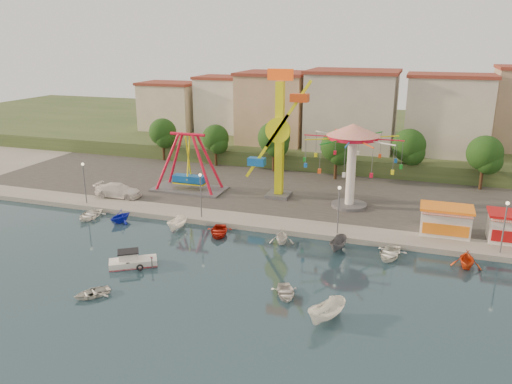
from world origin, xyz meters
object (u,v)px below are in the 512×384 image
at_px(cabin_motorboat, 132,262).
at_px(rowboat_a, 285,292).
at_px(pirate_ship_ride, 189,163).
at_px(kamikaze_tower, 281,138).
at_px(wave_swinger, 352,147).
at_px(skiff, 327,312).
at_px(van, 118,190).

height_order(cabin_motorboat, rowboat_a, cabin_motorboat).
relative_size(pirate_ship_ride, kamikaze_tower, 0.61).
relative_size(pirate_ship_ride, wave_swinger, 0.86).
bearing_deg(wave_swinger, rowboat_a, -94.49).
xyz_separation_m(pirate_ship_ride, cabin_motorboat, (4.78, -22.30, -3.98)).
bearing_deg(wave_swinger, cabin_motorboat, -127.63).
distance_m(wave_swinger, rowboat_a, 24.58).
bearing_deg(wave_swinger, pirate_ship_ride, 179.88).
relative_size(cabin_motorboat, rowboat_a, 1.46).
xyz_separation_m(rowboat_a, skiff, (4.03, -2.76, 0.45)).
distance_m(wave_swinger, skiff, 27.11).
bearing_deg(kamikaze_tower, cabin_motorboat, -109.19).
bearing_deg(van, kamikaze_tower, -75.90).
bearing_deg(skiff, van, 174.87).
height_order(pirate_ship_ride, rowboat_a, pirate_ship_ride).
distance_m(rowboat_a, skiff, 4.91).
distance_m(pirate_ship_ride, kamikaze_tower, 13.47).
bearing_deg(cabin_motorboat, skiff, -43.66).
bearing_deg(cabin_motorboat, van, 93.94).
distance_m(cabin_motorboat, rowboat_a, 15.36).
bearing_deg(van, wave_swinger, -82.69).
height_order(kamikaze_tower, skiff, kamikaze_tower).
bearing_deg(rowboat_a, van, 125.88).
bearing_deg(wave_swinger, van, -169.01).
height_order(cabin_motorboat, skiff, skiff).
xyz_separation_m(rowboat_a, van, (-27.65, 17.49, 1.17)).
distance_m(cabin_motorboat, van, 20.64).
xyz_separation_m(kamikaze_tower, van, (-20.34, -6.53, -7.03)).
bearing_deg(van, rowboat_a, -126.01).
xyz_separation_m(pirate_ship_ride, wave_swinger, (21.93, -0.04, 3.80)).
bearing_deg(pirate_ship_ride, cabin_motorboat, -77.91).
xyz_separation_m(kamikaze_tower, rowboat_a, (7.31, -24.02, -8.20)).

